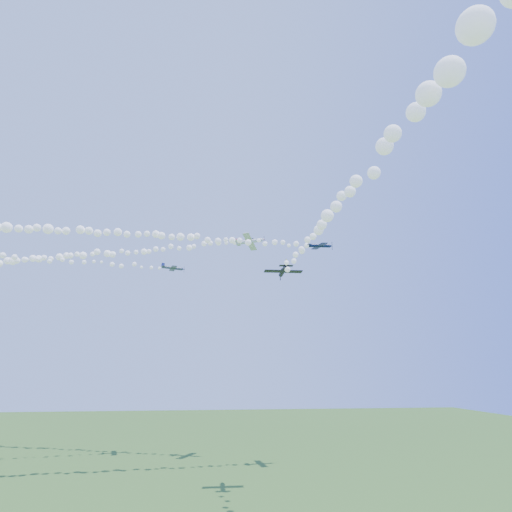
{
  "coord_description": "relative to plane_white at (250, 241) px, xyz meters",
  "views": [
    {
      "loc": [
        -6.55,
        -99.8,
        19.03
      ],
      "look_at": [
        5.26,
        -5.98,
        44.49
      ],
      "focal_mm": 30.0,
      "sensor_mm": 36.0,
      "label": 1
    }
  ],
  "objects": [
    {
      "name": "smoke_trail_navy",
      "position": [
        -19.96,
        -13.67,
        -3.81
      ],
      "size": [
        65.62,
        8.6,
        2.67
      ],
      "primitive_type": null,
      "color": "white"
    },
    {
      "name": "plane_navy",
      "position": [
        14.84,
        -10.29,
        -3.6
      ],
      "size": [
        6.73,
        7.09,
        1.81
      ],
      "rotation": [
        0.07,
        -0.04,
        0.1
      ],
      "color": "#0C1738"
    },
    {
      "name": "smoke_trail_white",
      "position": [
        -40.86,
        16.13,
        -0.32
      ],
      "size": [
        77.62,
        32.36,
        3.21
      ],
      "primitive_type": null,
      "color": "white"
    },
    {
      "name": "smoke_trail_black",
      "position": [
        3.12,
        -63.59,
        -13.85
      ],
      "size": [
        2.64,
        69.79,
        2.77
      ],
      "primitive_type": null,
      "color": "white"
    },
    {
      "name": "plane_black",
      "position": [
        3.22,
        -26.69,
        -13.61
      ],
      "size": [
        7.0,
        6.7,
        2.58
      ],
      "rotation": [
        -0.01,
        0.09,
        1.57
      ],
      "color": "black"
    },
    {
      "name": "smoke_trail_grey",
      "position": [
        -54.14,
        -0.35,
        -6.27
      ],
      "size": [
        66.72,
        14.87,
        2.84
      ],
      "primitive_type": null,
      "color": "white"
    },
    {
      "name": "ground",
      "position": [
        -4.66,
        -1.7,
        -50.32
      ],
      "size": [
        260.0,
        260.0,
        0.0
      ],
      "primitive_type": "plane",
      "color": "#2D4E1D",
      "rests_on": "ground"
    },
    {
      "name": "plane_white",
      "position": [
        0.0,
        0.0,
        0.0
      ],
      "size": [
        7.59,
        7.79,
        2.56
      ],
      "rotation": [
        -0.28,
        -0.06,
        -0.38
      ],
      "color": "silver"
    },
    {
      "name": "plane_grey",
      "position": [
        -19.03,
        6.53,
        -5.88
      ],
      "size": [
        6.06,
        6.43,
        2.11
      ],
      "rotation": [
        0.01,
        0.05,
        0.19
      ],
      "color": "#3A4554"
    }
  ]
}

